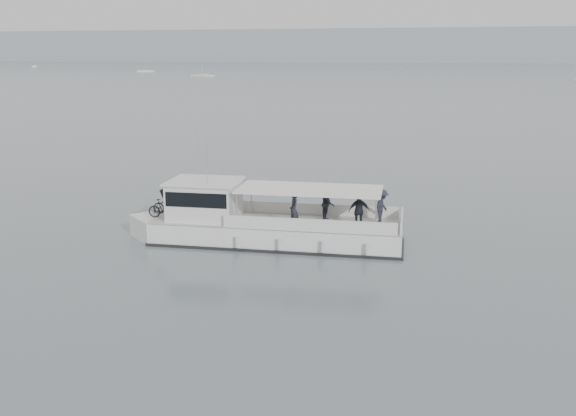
# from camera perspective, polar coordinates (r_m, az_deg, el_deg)

# --- Properties ---
(ground) EXTENTS (1400.00, 1400.00, 0.00)m
(ground) POSITION_cam_1_polar(r_m,az_deg,el_deg) (28.74, 3.18, -2.61)
(ground) COLOR slate
(ground) RESTS_ON ground
(headland) EXTENTS (1400.00, 90.00, 28.00)m
(headland) POSITION_cam_1_polar(r_m,az_deg,el_deg) (587.14, 14.32, 13.79)
(headland) COLOR #939EA8
(headland) RESTS_ON ground
(tour_boat) EXTENTS (12.27, 3.67, 5.11)m
(tour_boat) POSITION_cam_1_polar(r_m,az_deg,el_deg) (27.82, -3.15, -1.37)
(tour_boat) COLOR white
(tour_boat) RESTS_ON ground
(moored_fleet) EXTENTS (380.79, 278.96, 10.28)m
(moored_fleet) POSITION_cam_1_polar(r_m,az_deg,el_deg) (213.32, -8.33, 11.41)
(moored_fleet) COLOR white
(moored_fleet) RESTS_ON ground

